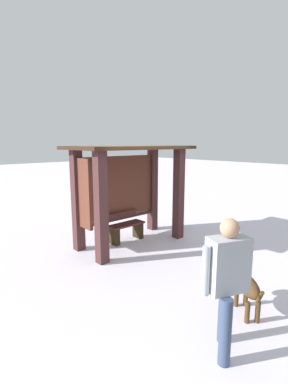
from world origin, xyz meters
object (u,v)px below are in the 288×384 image
at_px(person_walking, 227,276).
at_px(bench_left_inside, 126,228).
at_px(dog, 246,285).
at_px(bus_shelter, 125,179).

bearing_deg(person_walking, bench_left_inside, 68.51).
bearing_deg(dog, bus_shelter, 82.06).
relative_size(bench_left_inside, dog, 1.25).
distance_m(bus_shelter, dog, 3.78).
height_order(person_walking, dog, person_walking).
bearing_deg(bus_shelter, bench_left_inside, 52.80).
bearing_deg(bench_left_inside, bus_shelter, -127.20).
height_order(bench_left_inside, person_walking, person_walking).
relative_size(person_walking, dog, 2.17).
distance_m(bench_left_inside, person_walking, 4.22).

